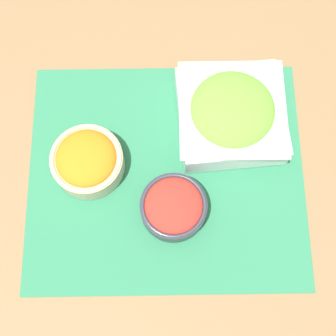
% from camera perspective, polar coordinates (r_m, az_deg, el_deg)
% --- Properties ---
extents(ground_plane, '(3.00, 3.00, 0.00)m').
position_cam_1_polar(ground_plane, '(0.85, 0.00, -0.68)').
color(ground_plane, olive).
extents(placemat, '(0.50, 0.43, 0.00)m').
position_cam_1_polar(placemat, '(0.85, 0.00, -0.64)').
color(placemat, '#2D7A51').
rests_on(placemat, ground_plane).
extents(carrot_bowl, '(0.13, 0.13, 0.06)m').
position_cam_1_polar(carrot_bowl, '(0.83, -9.58, 0.91)').
color(carrot_bowl, '#C6B28E').
rests_on(carrot_bowl, placemat).
extents(lettuce_bowl, '(0.20, 0.20, 0.08)m').
position_cam_1_polar(lettuce_bowl, '(0.85, 7.94, 6.57)').
color(lettuce_bowl, white).
rests_on(lettuce_bowl, placemat).
extents(tomato_bowl, '(0.12, 0.12, 0.05)m').
position_cam_1_polar(tomato_bowl, '(0.80, 0.92, -4.76)').
color(tomato_bowl, '#333842').
rests_on(tomato_bowl, placemat).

